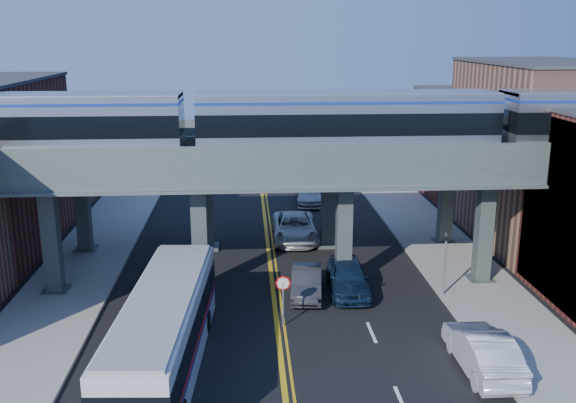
# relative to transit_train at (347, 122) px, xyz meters

# --- Properties ---
(ground) EXTENTS (120.00, 120.00, 0.00)m
(ground) POSITION_rel_transit_train_xyz_m (-4.01, -8.00, -9.35)
(ground) COLOR black
(ground) RESTS_ON ground
(sidewalk_west) EXTENTS (5.00, 70.00, 0.16)m
(sidewalk_west) POSITION_rel_transit_train_xyz_m (-15.51, 2.00, -9.27)
(sidewalk_west) COLOR gray
(sidewalk_west) RESTS_ON ground
(sidewalk_east) EXTENTS (5.00, 70.00, 0.16)m
(sidewalk_east) POSITION_rel_transit_train_xyz_m (7.49, 2.00, -9.27)
(sidewalk_east) COLOR gray
(sidewalk_east) RESTS_ON ground
(building_west_c) EXTENTS (8.00, 10.00, 8.00)m
(building_west_c) POSITION_rel_transit_train_xyz_m (-22.51, 21.00, -5.35)
(building_west_c) COLOR #875846
(building_west_c) RESTS_ON ground
(building_east_b) EXTENTS (8.00, 14.00, 12.00)m
(building_east_b) POSITION_rel_transit_train_xyz_m (14.49, 8.00, -3.35)
(building_east_b) COLOR #875846
(building_east_b) RESTS_ON ground
(building_east_c) EXTENTS (8.00, 10.00, 9.00)m
(building_east_c) POSITION_rel_transit_train_xyz_m (14.49, 21.00, -4.85)
(building_east_c) COLOR maroon
(building_east_c) RESTS_ON ground
(mural_panel) EXTENTS (0.10, 9.50, 9.50)m
(mural_panel) POSITION_rel_transit_train_xyz_m (10.54, -4.00, -4.60)
(mural_panel) COLOR teal
(mural_panel) RESTS_ON ground
(elevated_viaduct_near) EXTENTS (52.00, 3.60, 7.40)m
(elevated_viaduct_near) POSITION_rel_transit_train_xyz_m (-4.01, 0.00, -2.88)
(elevated_viaduct_near) COLOR #3B4443
(elevated_viaduct_near) RESTS_ON ground
(elevated_viaduct_far) EXTENTS (52.00, 3.60, 7.40)m
(elevated_viaduct_far) POSITION_rel_transit_train_xyz_m (-4.01, 7.00, -2.88)
(elevated_viaduct_far) COLOR #3B4443
(elevated_viaduct_far) RESTS_ON ground
(transit_train) EXTENTS (49.20, 3.09, 3.60)m
(transit_train) POSITION_rel_transit_train_xyz_m (0.00, 0.00, 0.00)
(transit_train) COLOR black
(transit_train) RESTS_ON elevated_viaduct_near
(stop_sign) EXTENTS (0.76, 0.09, 2.63)m
(stop_sign) POSITION_rel_transit_train_xyz_m (-3.71, -5.00, -7.59)
(stop_sign) COLOR slate
(stop_sign) RESTS_ON ground
(traffic_signal) EXTENTS (0.15, 0.18, 4.10)m
(traffic_signal) POSITION_rel_transit_train_xyz_m (5.19, -2.00, -7.05)
(traffic_signal) COLOR slate
(traffic_signal) RESTS_ON ground
(transit_bus) EXTENTS (3.68, 13.14, 3.34)m
(transit_bus) POSITION_rel_transit_train_xyz_m (-8.96, -8.91, -7.63)
(transit_bus) COLOR silver
(transit_bus) RESTS_ON ground
(car_lane_a) EXTENTS (2.34, 5.41, 1.82)m
(car_lane_a) POSITION_rel_transit_train_xyz_m (0.12, -1.01, -8.44)
(car_lane_a) COLOR #0F213A
(car_lane_a) RESTS_ON ground
(car_lane_b) EXTENTS (2.10, 4.78, 1.53)m
(car_lane_b) POSITION_rel_transit_train_xyz_m (-2.21, -1.27, -8.58)
(car_lane_b) COLOR #28282A
(car_lane_b) RESTS_ON ground
(car_lane_c) EXTENTS (3.07, 6.42, 1.77)m
(car_lane_c) POSITION_rel_transit_train_xyz_m (-2.12, 8.57, -8.46)
(car_lane_c) COLOR silver
(car_lane_c) RESTS_ON ground
(car_lane_d) EXTENTS (2.42, 5.53, 1.58)m
(car_lane_d) POSITION_rel_transit_train_xyz_m (-0.11, 18.43, -8.56)
(car_lane_d) COLOR #B2B2B7
(car_lane_d) RESTS_ON ground
(car_parked_curb) EXTENTS (1.93, 5.52, 1.82)m
(car_parked_curb) POSITION_rel_transit_train_xyz_m (4.49, -9.81, -8.44)
(car_parked_curb) COLOR silver
(car_parked_curb) RESTS_ON ground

